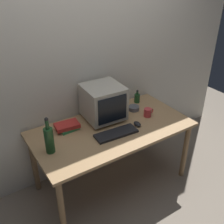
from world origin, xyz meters
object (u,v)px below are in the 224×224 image
object	(u,v)px
bottle_short	(137,98)
cd_spindle	(134,108)
book_stack	(67,126)
mug	(148,112)
crt_monitor	(103,102)
keyboard	(116,133)
computer_mouse	(137,124)
bottle_tall	(49,139)

from	to	relation	value
bottle_short	cd_spindle	size ratio (longest dim) A/B	1.32
book_stack	mug	distance (m)	0.86
bottle_short	book_stack	distance (m)	0.93
crt_monitor	bottle_short	xyz separation A→B (m)	(0.52, 0.10, -0.14)
crt_monitor	cd_spindle	distance (m)	0.42
keyboard	bottle_short	size ratio (longest dim) A/B	2.66
computer_mouse	cd_spindle	bearing A→B (deg)	66.64
crt_monitor	keyboard	bearing A→B (deg)	-99.22
crt_monitor	computer_mouse	world-z (taller)	crt_monitor
bottle_short	book_stack	size ratio (longest dim) A/B	0.65
book_stack	cd_spindle	distance (m)	0.78
bottle_tall	mug	size ratio (longest dim) A/B	2.89
crt_monitor	computer_mouse	xyz separation A→B (m)	(0.22, -0.30, -0.17)
crt_monitor	bottle_short	distance (m)	0.55
computer_mouse	bottle_short	size ratio (longest dim) A/B	0.63
keyboard	bottle_tall	distance (m)	0.64
mug	cd_spindle	bearing A→B (deg)	102.91
bottle_tall	mug	xyz separation A→B (m)	(1.10, 0.01, -0.09)
crt_monitor	computer_mouse	distance (m)	0.41
keyboard	computer_mouse	xyz separation A→B (m)	(0.27, 0.02, 0.01)
bottle_short	cd_spindle	distance (m)	0.19
keyboard	cd_spindle	bearing A→B (deg)	37.89
bottle_short	mug	world-z (taller)	bottle_short
computer_mouse	bottle_short	distance (m)	0.51
bottle_tall	cd_spindle	distance (m)	1.08
keyboard	book_stack	bearing A→B (deg)	140.03
cd_spindle	bottle_short	bearing A→B (deg)	41.87
crt_monitor	mug	xyz separation A→B (m)	(0.42, -0.21, -0.15)
keyboard	bottle_short	distance (m)	0.71
bottle_short	mug	size ratio (longest dim) A/B	1.32
computer_mouse	bottle_tall	world-z (taller)	bottle_tall
keyboard	mug	world-z (taller)	mug
keyboard	computer_mouse	distance (m)	0.27
cd_spindle	mug	bearing A→B (deg)	-77.09
computer_mouse	book_stack	xyz separation A→B (m)	(-0.62, 0.32, 0.02)
computer_mouse	bottle_tall	xyz separation A→B (m)	(-0.89, 0.07, 0.11)
bottle_tall	mug	bearing A→B (deg)	0.63
keyboard	cd_spindle	size ratio (longest dim) A/B	3.50
book_stack	cd_spindle	world-z (taller)	book_stack
bottle_short	cd_spindle	world-z (taller)	bottle_short
bottle_tall	cd_spindle	xyz separation A→B (m)	(1.05, 0.20, -0.11)
crt_monitor	bottle_short	bearing A→B (deg)	11.03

